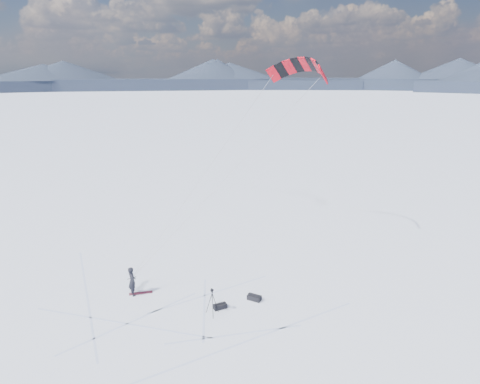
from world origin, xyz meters
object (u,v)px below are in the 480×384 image
object	(u,v)px
gear_bag_b	(254,298)
gear_bag_a	(220,306)
tripod	(212,298)
snowboard	(141,293)
snowkiter	(133,295)

from	to	relation	value
gear_bag_b	gear_bag_a	bearing A→B (deg)	-128.32
tripod	gear_bag_a	xyz separation A→B (m)	(0.54, 0.42, -0.86)
tripod	gear_bag_a	world-z (taller)	tripod
snowboard	gear_bag_b	bearing A→B (deg)	-18.42
snowkiter	gear_bag_b	world-z (taller)	snowkiter
gear_bag_a	snowkiter	bearing A→B (deg)	139.05
snowkiter	gear_bag_b	bearing A→B (deg)	-127.00
gear_bag_b	snowboard	bearing A→B (deg)	-159.01
snowkiter	gear_bag_b	distance (m)	7.31
gear_bag_a	gear_bag_b	xyz separation A→B (m)	(2.14, 0.29, 0.01)
gear_bag_a	tripod	bearing A→B (deg)	-150.31
gear_bag_a	gear_bag_b	size ratio (longest dim) A/B	0.93
snowboard	gear_bag_b	distance (m)	6.90
snowboard	gear_bag_b	world-z (taller)	gear_bag_b
tripod	snowkiter	bearing A→B (deg)	118.68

